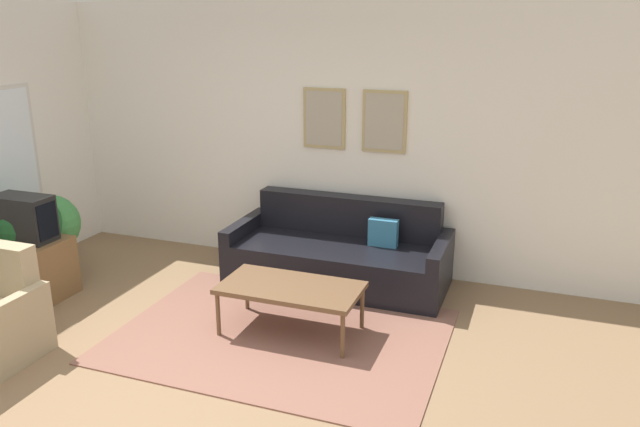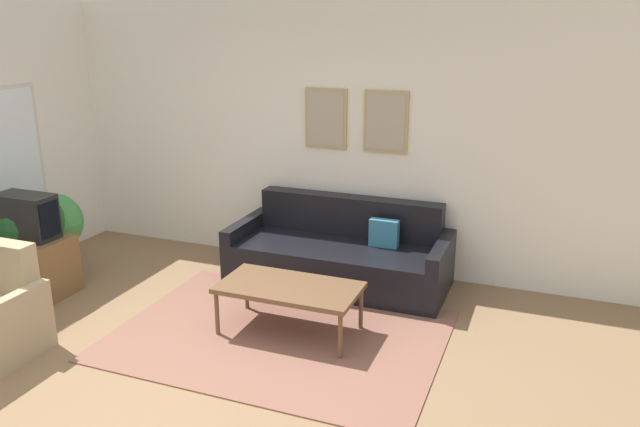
# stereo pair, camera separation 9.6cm
# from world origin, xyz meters

# --- Properties ---
(ground_plane) EXTENTS (16.00, 16.00, 0.00)m
(ground_plane) POSITION_xyz_m (0.00, 0.00, 0.00)
(ground_plane) COLOR #846647
(area_rug) EXTENTS (2.64, 1.92, 0.01)m
(area_rug) POSITION_xyz_m (0.44, 1.13, 0.01)
(area_rug) COLOR brown
(area_rug) RESTS_ON ground_plane
(wall_back) EXTENTS (8.00, 0.09, 2.70)m
(wall_back) POSITION_xyz_m (0.01, 2.84, 1.35)
(wall_back) COLOR white
(wall_back) RESTS_ON ground_plane
(couch) EXTENTS (2.12, 0.90, 0.80)m
(couch) POSITION_xyz_m (0.53, 2.38, 0.28)
(couch) COLOR black
(couch) RESTS_ON ground_plane
(coffee_table) EXTENTS (1.15, 0.60, 0.42)m
(coffee_table) POSITION_xyz_m (0.49, 1.22, 0.39)
(coffee_table) COLOR brown
(coffee_table) RESTS_ON ground_plane
(tv_stand) EXTENTS (0.70, 0.51, 0.56)m
(tv_stand) POSITION_xyz_m (-2.07, 1.07, 0.28)
(tv_stand) COLOR brown
(tv_stand) RESTS_ON ground_plane
(tv) EXTENTS (0.56, 0.28, 0.42)m
(tv) POSITION_xyz_m (-2.07, 1.07, 0.77)
(tv) COLOR black
(tv) RESTS_ON tv_stand
(potted_plant_tall) EXTENTS (0.60, 0.60, 0.96)m
(potted_plant_tall) POSITION_xyz_m (-2.16, 1.20, 0.64)
(potted_plant_tall) COLOR slate
(potted_plant_tall) RESTS_ON ground_plane
(potted_plant_by_window) EXTENTS (0.57, 0.57, 0.86)m
(potted_plant_by_window) POSITION_xyz_m (-2.18, 1.49, 0.55)
(potted_plant_by_window) COLOR #935638
(potted_plant_by_window) RESTS_ON ground_plane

